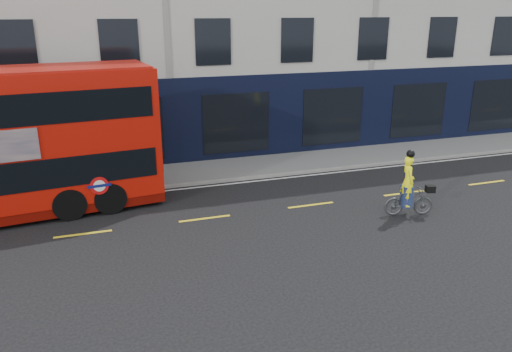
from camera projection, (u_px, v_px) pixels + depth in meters
name	position (u px, v px, depth m)	size (l,w,h in m)	color
ground	(215.00, 236.00, 15.88)	(120.00, 120.00, 0.00)	black
pavement	(180.00, 174.00, 21.72)	(60.00, 3.00, 0.12)	slate
kerb	(186.00, 185.00, 20.36)	(60.00, 0.12, 0.13)	gray
road_edge_line	(187.00, 188.00, 20.11)	(58.00, 0.10, 0.01)	silver
lane_dashes	(205.00, 219.00, 17.23)	(58.00, 0.12, 0.01)	yellow
cyclist	(409.00, 194.00, 17.29)	(1.79, 0.87, 2.38)	#484A4D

